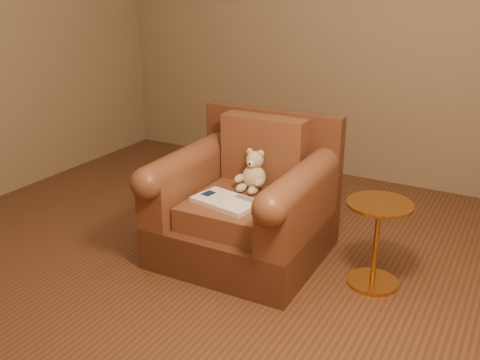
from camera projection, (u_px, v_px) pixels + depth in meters
The scene contains 5 objects.
floor at pixel (197, 266), 3.25m from camera, with size 4.00×4.00×0.00m, color #532F1C.
armchair at pixel (247, 204), 3.31m from camera, with size 0.97×0.92×0.85m.
teddy_bear at pixel (253, 174), 3.31m from camera, with size 0.19×0.21×0.26m.
guidebook at pixel (226, 201), 3.12m from camera, with size 0.41×0.29×0.03m.
side_table at pixel (376, 241), 2.97m from camera, with size 0.36×0.36×0.51m.
Camera 1 is at (1.63, -2.36, 1.65)m, focal length 40.00 mm.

